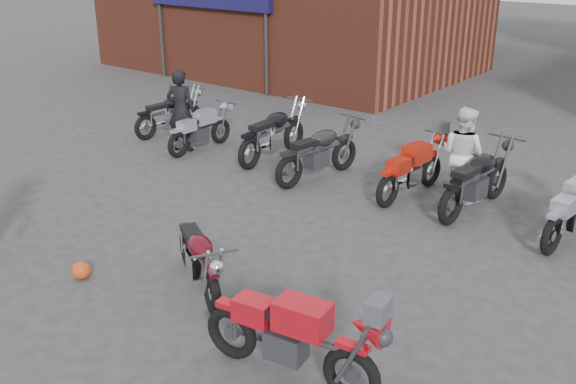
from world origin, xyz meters
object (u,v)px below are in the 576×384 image
Objects in this scene: row_bike_3 at (319,149)px; sportbike at (292,333)px; vintage_motorcycle at (199,255)px; row_bike_0 at (170,111)px; person_light at (462,154)px; row_bike_5 at (477,176)px; row_bike_2 at (274,130)px; row_bike_1 at (201,127)px; helmet at (81,270)px; person_dark at (181,110)px; row_bike_4 at (412,166)px; row_bike_6 at (575,206)px.

sportbike is at bearing -138.38° from row_bike_3.
vintage_motorcycle is 7.61m from row_bike_0.
row_bike_5 is (0.45, -0.34, -0.22)m from person_light.
person_light reaches higher than row_bike_0.
row_bike_2 reaches higher than vintage_motorcycle.
row_bike_2 reaches higher than row_bike_5.
row_bike_1 is 0.84× the size of row_bike_5.
helmet is 6.65m from person_light.
person_light is (-0.84, 5.89, 0.26)m from sportbike.
row_bike_1 is 0.86× the size of row_bike_3.
row_bike_2 is at bearing 102.49° from helmet.
person_dark is (-6.85, 4.75, 0.32)m from sportbike.
sportbike is 0.96× the size of row_bike_3.
row_bike_0 is (-5.94, 4.76, 0.03)m from vintage_motorcycle.
row_bike_3 is 1.86m from row_bike_4.
row_bike_5 reaches higher than helmet.
person_dark is (-4.74, 4.05, 0.37)m from vintage_motorcycle.
row_bike_5 reaches higher than row_bike_3.
sportbike reaches higher than vintage_motorcycle.
person_dark is 0.84× the size of row_bike_2.
person_light is 0.89× the size of row_bike_0.
row_bike_5 is (3.24, 5.66, 0.50)m from helmet.
vintage_motorcycle is at bearing 117.24° from person_dark.
row_bike_3 is (4.64, -0.31, 0.05)m from row_bike_0.
row_bike_5 is at bearing 164.87° from person_dark.
row_bike_5 reaches higher than row_bike_1.
row_bike_1 is 4.98m from row_bike_4.
row_bike_1 is at bearing 18.25° from person_light.
row_bike_3 is at bearing -91.09° from row_bike_0.
person_light reaches higher than row_bike_1.
row_bike_4 is 1.19m from row_bike_5.
row_bike_2 is 6.13m from row_bike_6.
row_bike_0 is at bearing 137.47° from sportbike.
row_bike_4 reaches higher than helmet.
vintage_motorcycle reaches higher than helmet.
vintage_motorcycle is at bearing -155.63° from row_bike_3.
person_dark reaches higher than helmet.
person_light is 2.16m from row_bike_6.
person_dark reaches higher than row_bike_6.
row_bike_3 is (3.44, 0.40, -0.30)m from person_dark.
row_bike_1 is at bearing 165.18° from vintage_motorcycle.
row_bike_2 is (-2.77, 4.84, 0.10)m from vintage_motorcycle.
row_bike_5 is (-0.39, 5.56, 0.04)m from sportbike.
person_light is 0.87× the size of row_bike_4.
row_bike_1 is (1.52, -0.45, -0.03)m from row_bike_0.
row_bike_3 reaches higher than helmet.
sportbike is at bearing 172.31° from row_bike_6.
row_bike_2 is at bearing 83.40° from row_bike_3.
row_bike_4 is (6.48, 0.00, 0.01)m from row_bike_0.
sportbike is 7.54× the size of helmet.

